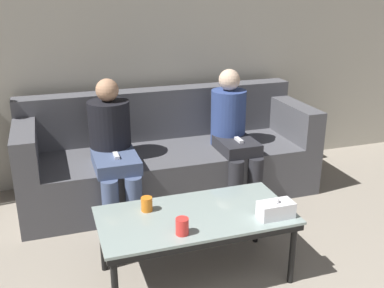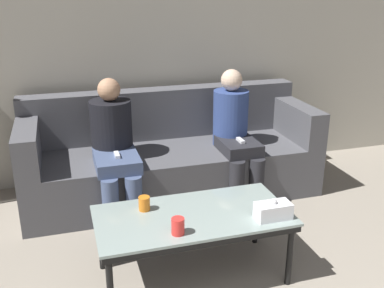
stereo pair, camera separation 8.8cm
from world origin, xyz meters
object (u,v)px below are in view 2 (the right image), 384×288
(coffee_table, at_px, (193,220))
(seated_person_left_end, at_px, (114,143))
(cup_near_left, at_px, (178,226))
(seated_person_mid_left, at_px, (235,131))
(cup_near_right, at_px, (144,204))
(tissue_box, at_px, (273,210))
(couch, at_px, (171,157))

(coffee_table, distance_m, seated_person_left_end, 1.13)
(cup_near_left, bearing_deg, seated_person_mid_left, 56.00)
(cup_near_right, bearing_deg, cup_near_left, -69.05)
(coffee_table, xyz_separation_m, seated_person_mid_left, (0.71, 1.07, 0.19))
(coffee_table, relative_size, cup_near_right, 13.26)
(cup_near_right, bearing_deg, tissue_box, -23.95)
(cup_near_right, bearing_deg, couch, 68.15)
(cup_near_left, relative_size, seated_person_left_end, 0.09)
(couch, xyz_separation_m, cup_near_right, (-0.46, -1.15, 0.17))
(couch, distance_m, tissue_box, 1.51)
(cup_near_left, bearing_deg, seated_person_left_end, 98.97)
(couch, bearing_deg, cup_near_left, -102.46)
(seated_person_left_end, bearing_deg, tissue_box, -57.03)
(couch, relative_size, cup_near_left, 25.37)
(couch, distance_m, cup_near_left, 1.53)
(seated_person_left_end, bearing_deg, cup_near_right, -85.75)
(coffee_table, bearing_deg, cup_near_left, -126.87)
(coffee_table, relative_size, cup_near_left, 12.08)
(coffee_table, xyz_separation_m, cup_near_left, (-0.15, -0.20, 0.09))
(cup_near_left, relative_size, cup_near_right, 1.10)
(seated_person_mid_left, bearing_deg, cup_near_right, -136.77)
(seated_person_left_end, bearing_deg, coffee_table, -71.87)
(cup_near_left, bearing_deg, tissue_box, 1.14)
(cup_near_right, distance_m, seated_person_mid_left, 1.36)
(coffee_table, relative_size, seated_person_mid_left, 1.09)
(couch, height_order, seated_person_mid_left, seated_person_mid_left)
(cup_near_right, xyz_separation_m, tissue_box, (0.74, -0.33, 0.01))
(seated_person_mid_left, bearing_deg, cup_near_left, -124.00)
(cup_near_right, height_order, seated_person_left_end, seated_person_left_end)
(coffee_table, distance_m, cup_near_right, 0.33)
(cup_near_right, relative_size, tissue_box, 0.42)
(coffee_table, distance_m, tissue_box, 0.51)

